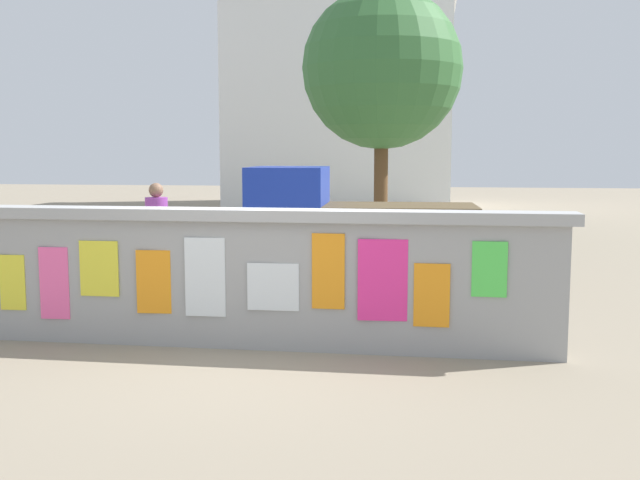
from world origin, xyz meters
name	(u,v)px	position (x,y,z in m)	size (l,w,h in m)	color
ground	(345,250)	(0.00, 8.00, 0.00)	(60.00, 60.00, 0.00)	gray
poster_wall	(259,276)	(0.00, 0.00, 0.77)	(6.52, 0.42, 1.49)	#9B9B9B
auto_rickshaw_truck	(350,226)	(0.52, 4.18, 0.90)	(3.66, 1.65, 1.85)	black
motorcycle	(97,278)	(-2.45, 1.30, 0.46)	(1.90, 0.56, 0.87)	black
bicycle_near	(179,251)	(-2.58, 4.77, 0.36)	(1.67, 0.56, 0.95)	black
person_walking	(157,224)	(-2.34, 3.15, 0.99)	(0.38, 0.38, 1.62)	#338CBF
tree_roadside	(382,69)	(0.53, 11.54, 4.18)	(4.08, 4.08, 6.24)	brown
building_background	(342,100)	(-1.72, 21.79, 4.16)	(8.78, 5.76, 8.28)	white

